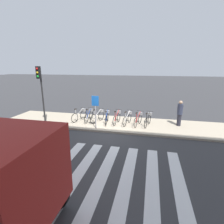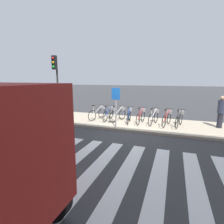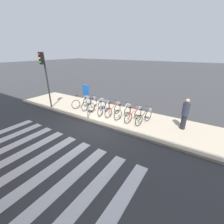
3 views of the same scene
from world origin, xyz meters
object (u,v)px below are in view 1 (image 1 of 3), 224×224
Objects in this scene: parked_bicycle_1 at (89,115)px; parked_bicycle_5 at (128,118)px; parked_bicycle_0 at (80,115)px; parked_bicycle_3 at (107,117)px; parked_bicycle_4 at (117,117)px; parked_bicycle_2 at (98,116)px; parked_bicycle_7 at (148,119)px; parked_bicycle_6 at (138,119)px; traffic_light at (40,84)px; sign_post at (95,107)px; pedestrian at (180,113)px.

parked_bicycle_1 and parked_bicycle_5 have the same top height.
parked_bicycle_0 is at bearing -176.49° from parked_bicycle_1.
parked_bicycle_3 is at bearing -176.06° from parked_bicycle_5.
parked_bicycle_0 is at bearing 179.35° from parked_bicycle_4.
parked_bicycle_7 is (3.41, -0.09, 0.00)m from parked_bicycle_2.
parked_bicycle_1 is 1.02× the size of parked_bicycle_7.
parked_bicycle_4 is at bearing -179.04° from parked_bicycle_5.
parked_bicycle_2 is 1.37m from parked_bicycle_4.
traffic_light is (-6.09, -1.26, 2.27)m from parked_bicycle_6.
parked_bicycle_2 and parked_bicycle_3 have the same top height.
sign_post is at bearing -79.05° from parked_bicycle_2.
parked_bicycle_3 is 1.00× the size of parked_bicycle_4.
parked_bicycle_0 is 3.29m from traffic_light.
sign_post is (-3.15, -1.26, 0.98)m from parked_bicycle_7.
pedestrian is (6.01, 0.34, 0.44)m from parked_bicycle_1.
parked_bicycle_5 is at bearing 3.94° from parked_bicycle_3.
traffic_light is 1.83× the size of sign_post.
parked_bicycle_5 and parked_bicycle_7 have the same top height.
parked_bicycle_4 is 0.93× the size of pedestrian.
parked_bicycle_7 is at bearing 11.03° from traffic_light.
parked_bicycle_0 is 2.27m from sign_post.
parked_bicycle_0 is 0.98× the size of parked_bicycle_6.
traffic_light is at bearing -168.27° from parked_bicycle_6.
pedestrian is at bearing 3.27° from parked_bicycle_1.
pedestrian reaches higher than parked_bicycle_7.
sign_post is at bearing -158.18° from parked_bicycle_7.
parked_bicycle_3 is 2.73m from parked_bicycle_7.
parked_bicycle_2 is 0.97× the size of parked_bicycle_7.
parked_bicycle_1 is 6.04m from pedestrian.
traffic_light is 3.79m from sign_post.
parked_bicycle_1 and parked_bicycle_3 have the same top height.
parked_bicycle_1 is 0.75× the size of sign_post.
parked_bicycle_4 is at bearing 15.70° from traffic_light.
parked_bicycle_4 and parked_bicycle_6 have the same top height.
pedestrian is at bearing 18.19° from sign_post.
sign_post is (0.26, -1.35, 0.98)m from parked_bicycle_2.
traffic_light is at bearing -162.89° from parked_bicycle_3.
parked_bicycle_1 is at bearing 178.97° from parked_bicycle_7.
parked_bicycle_5 is at bearing 175.33° from parked_bicycle_6.
parked_bicycle_2 is 0.97× the size of parked_bicycle_5.
parked_bicycle_3 is (2.00, -0.11, 0.00)m from parked_bicycle_0.
sign_post is at bearing -131.09° from parked_bicycle_4.
pedestrian reaches higher than parked_bicycle_6.
parked_bicycle_0 is 0.72× the size of sign_post.
pedestrian is (5.37, 0.33, 0.44)m from parked_bicycle_2.
parked_bicycle_4 is (2.00, -0.07, 0.00)m from parked_bicycle_1.
parked_bicycle_2 and parked_bicycle_4 have the same top height.
pedestrian reaches higher than parked_bicycle_5.
parked_bicycle_3 is at bearing 17.11° from traffic_light.
parked_bicycle_3 is 1.59m from sign_post.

